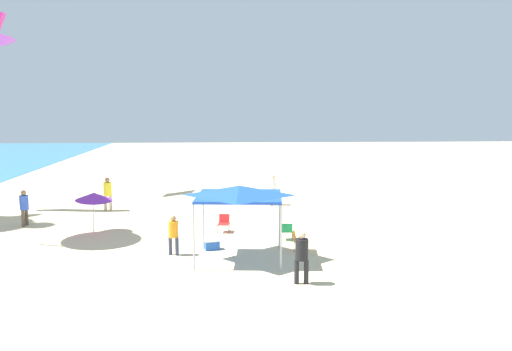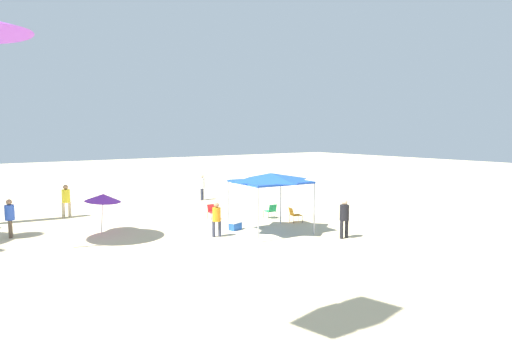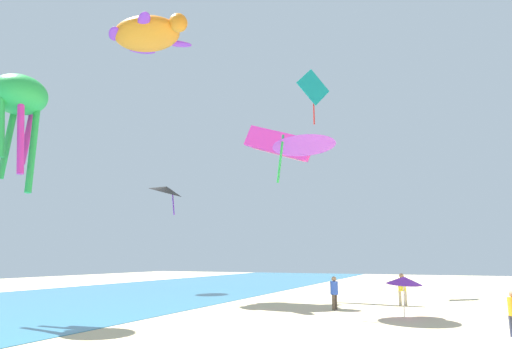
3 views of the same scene
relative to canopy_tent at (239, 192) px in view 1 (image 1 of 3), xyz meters
name	(u,v)px [view 1 (image 1 of 3)]	position (x,y,z in m)	size (l,w,h in m)	color
ground	(224,260)	(0.05, 0.62, -2.72)	(120.00, 120.00, 0.10)	beige
canopy_tent	(239,192)	(0.00, 0.00, 0.00)	(3.14, 3.43, 2.93)	#B7B7BC
beach_umbrella	(94,197)	(4.57, 6.71, -0.94)	(1.73, 1.72, 2.02)	silver
folding_chair_right_of_tent	(287,230)	(2.76, -2.14, -2.20)	(0.66, 0.57, 0.82)	black
folding_chair_left_of_tent	(298,239)	(1.12, -2.46, -2.20)	(0.66, 0.74, 0.82)	black
folding_chair_facing_ocean	(224,222)	(4.51, 0.66, -2.20)	(0.68, 0.60, 0.82)	black
cooler_box	(212,245)	(1.44, 1.13, -2.47)	(0.56, 0.71, 0.40)	blue
person_kite_handler	(173,232)	(0.70, 2.64, -1.71)	(0.39, 0.42, 1.63)	#33384C
person_watching_sky	(108,191)	(9.84, 7.28, -1.56)	(0.45, 0.49, 1.89)	#C6B28C
person_beachcomber	(273,187)	(11.00, -2.17, -1.59)	(0.44, 0.44, 1.85)	#33384C
person_far_stroller	(24,205)	(6.18, 10.54, -1.62)	(0.48, 0.43, 1.80)	brown
person_near_umbrella	(302,253)	(-2.94, -2.04, -1.60)	(0.44, 0.49, 1.83)	black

